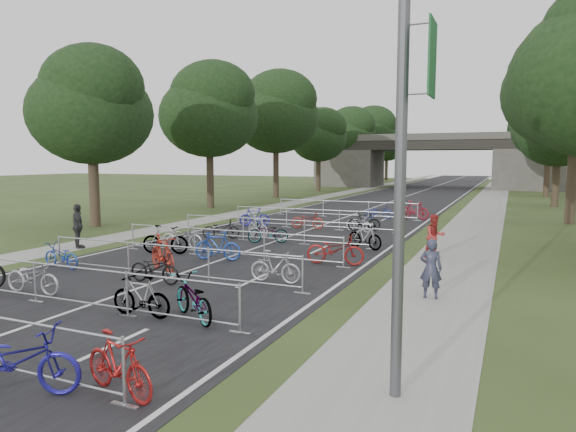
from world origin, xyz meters
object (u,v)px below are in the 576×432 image
Objects in this scene: overpass_bridge at (433,161)px; lamppost at (404,123)px; pedestrian_b at (435,236)px; bike_2 at (17,361)px; pedestrian_c at (78,226)px; pedestrian_a at (431,269)px.

lamppost reaches higher than overpass_bridge.
lamppost is 4.90× the size of pedestrian_b.
pedestrian_c reaches higher than bike_2.
pedestrian_a is at bearing -82.04° from overpass_bridge.
overpass_bridge is 63.55m from lamppost.
overpass_bridge is 51.55m from pedestrian_b.
pedestrian_b reaches higher than pedestrian_a.
bike_2 is 14.28m from pedestrian_c.
overpass_bridge is 14.66× the size of bike_2.
lamppost is 5.05× the size of pedestrian_a.
pedestrian_c is (-15.15, 8.22, -3.34)m from lamppost.
lamppost is 4.38× the size of pedestrian_c.
pedestrian_a is 0.87× the size of pedestrian_c.
bike_2 is 1.30× the size of pedestrian_a.
overpass_bridge is 55.27m from pedestrian_c.
overpass_bridge is 57.49m from pedestrian_a.
pedestrian_a is at bearing 93.53° from lamppost.
pedestrian_b is 0.89× the size of pedestrian_c.
lamppost is 17.56m from pedestrian_c.
pedestrian_a is (7.95, -56.87, -2.72)m from overpass_bridge.
pedestrian_a is (-0.38, 6.13, -3.47)m from lamppost.
pedestrian_b is at bearing -37.85° from bike_2.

